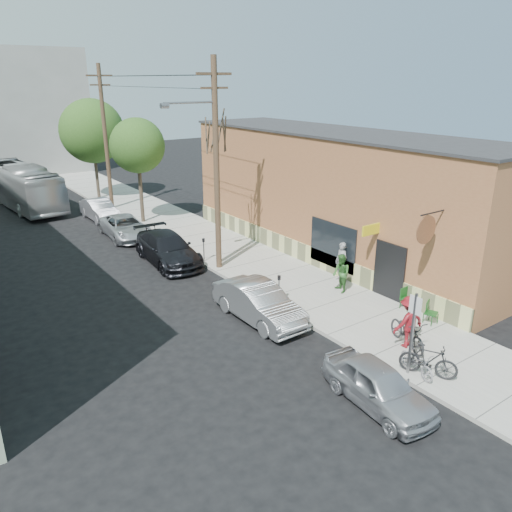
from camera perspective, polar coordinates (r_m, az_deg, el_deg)
ground at (r=19.26m, az=-0.37°, el=-8.71°), size 120.00×120.00×0.00m
sidewalk at (r=29.95m, az=-5.86°, el=1.88°), size 4.50×58.00×0.15m
cafe_building at (r=27.22m, az=9.14°, el=6.97°), size 6.60×20.20×6.61m
sign_post at (r=16.49m, az=17.50°, el=-7.66°), size 0.07×0.45×2.80m
parking_meter_near at (r=20.98m, az=2.65°, el=-3.29°), size 0.14×0.14×1.24m
parking_meter_far at (r=25.92m, az=-6.00°, el=1.15°), size 0.14×0.14×1.24m
utility_pole_near at (r=23.96m, az=-4.68°, el=10.58°), size 3.57×0.28×10.00m
utility_pole_far at (r=37.62m, az=-16.85°, el=13.00°), size 1.80×0.28×10.00m
tree_bare at (r=25.09m, az=-4.40°, el=5.70°), size 0.24×0.24×5.97m
tree_leafy_mid at (r=33.30m, az=-13.41°, el=12.15°), size 3.49×3.49×6.73m
tree_leafy_far at (r=41.39m, az=-18.23°, el=13.40°), size 4.87×4.87×7.64m
patio_chair_a at (r=21.50m, az=16.91°, el=-4.73°), size 0.53×0.53×0.88m
patio_chair_b at (r=20.56m, az=19.38°, el=-6.15°), size 0.66×0.66×0.88m
patron_grey at (r=23.59m, az=9.72°, el=-0.65°), size 0.50×0.72×1.87m
patron_green at (r=22.36m, az=9.70°, el=-1.98°), size 0.88×1.00×1.74m
cyclist at (r=18.42m, az=17.06°, el=-7.19°), size 1.33×0.89×1.91m
cyclist_bike at (r=18.60m, az=16.94°, el=-8.30°), size 1.39×2.21×1.10m
parked_bike_a at (r=17.07m, az=19.11°, el=-11.21°), size 1.31×1.85×1.10m
parked_bike_b at (r=17.15m, az=17.91°, el=-11.45°), size 0.91×1.65×0.82m
car_0 at (r=15.51m, az=13.77°, el=-14.18°), size 1.88×3.95×1.30m
car_1 at (r=19.86m, az=0.33°, el=-5.38°), size 1.63×4.56×1.50m
car_2 at (r=26.42m, az=-10.06°, el=0.83°), size 2.51×5.45×1.54m
car_3 at (r=31.28m, az=-14.72°, el=3.21°), size 2.46×4.85×1.31m
car_4 at (r=35.87m, az=-17.46°, el=5.08°), size 1.56×4.25×1.39m
bus at (r=41.42m, az=-25.12°, el=7.25°), size 3.59×11.54×3.16m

